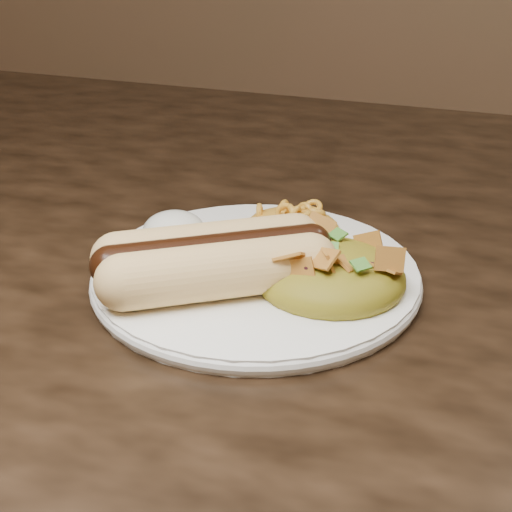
% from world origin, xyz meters
% --- Properties ---
extents(table, '(1.60, 0.90, 0.75)m').
position_xyz_m(table, '(0.00, 0.00, 0.66)').
color(table, '#301F12').
rests_on(table, floor).
extents(plate, '(0.26, 0.26, 0.01)m').
position_xyz_m(plate, '(0.09, -0.05, 0.76)').
color(plate, white).
rests_on(plate, table).
extents(hotdog, '(0.13, 0.13, 0.04)m').
position_xyz_m(hotdog, '(0.07, -0.08, 0.78)').
color(hotdog, '#F5B964').
rests_on(hotdog, plate).
extents(mac_and_cheese, '(0.08, 0.07, 0.03)m').
position_xyz_m(mac_and_cheese, '(0.10, 0.02, 0.78)').
color(mac_and_cheese, '#FEC245').
rests_on(mac_and_cheese, plate).
extents(sour_cream, '(0.05, 0.05, 0.03)m').
position_xyz_m(sour_cream, '(0.01, -0.02, 0.78)').
color(sour_cream, white).
rests_on(sour_cream, plate).
extents(taco_salad, '(0.11, 0.10, 0.05)m').
position_xyz_m(taco_salad, '(0.14, -0.05, 0.78)').
color(taco_salad, '#BF7C21').
rests_on(taco_salad, plate).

